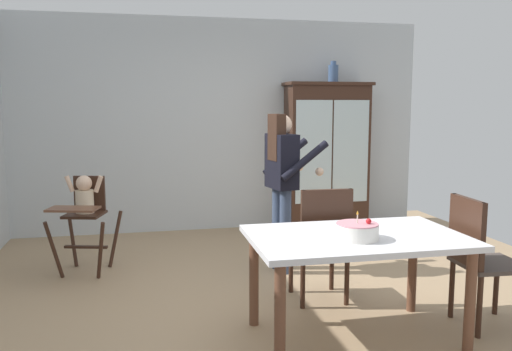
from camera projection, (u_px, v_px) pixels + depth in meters
The scene contains 10 objects.
ground_plane at pixel (270, 298), 4.45m from camera, with size 6.24×6.24×0.00m, color tan.
wall_back at pixel (221, 125), 6.82m from camera, with size 5.32×0.06×2.70m, color silver.
china_cabinet at pixel (326, 156), 6.90m from camera, with size 1.11×0.48×1.90m.
ceramic_vase at pixel (333, 73), 6.78m from camera, with size 0.13×0.13×0.27m.
high_chair_with_toddler at pixel (84, 206), 5.06m from camera, with size 0.70×0.79×0.95m.
adult_person at pixel (282, 173), 5.07m from camera, with size 0.57×0.56×1.53m.
dining_table at pixel (356, 248), 3.60m from camera, with size 1.46×0.94×0.74m.
birthday_cake at pixel (357, 231), 3.46m from camera, with size 0.28×0.28×0.19m.
dining_chair_far_side at pixel (322, 237), 4.27m from camera, with size 0.45×0.45×0.96m.
dining_chair_right_end at pixel (478, 253), 3.82m from camera, with size 0.47×0.47×0.96m.
Camera 1 is at (-1.05, -4.14, 1.62)m, focal length 37.09 mm.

